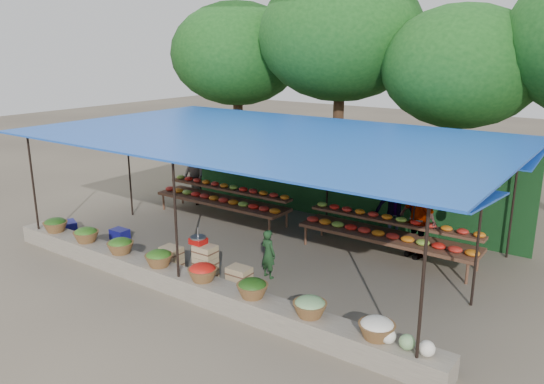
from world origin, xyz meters
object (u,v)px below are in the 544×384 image
Objects in this scene: blue_crate_front at (69,227)px; blue_crate_back at (120,234)px; crate_counter at (205,266)px; weighing_scale at (198,240)px; vendor_seated at (268,254)px.

blue_crate_front is 1.09× the size of blue_crate_back.
crate_counter is at bearing 21.81° from blue_crate_front.
crate_counter is 6.65× the size of weighing_scale.
vendor_seated is at bearing 40.92° from crate_counter.
vendor_seated is 4.44m from blue_crate_back.
vendor_seated reaches higher than blue_crate_front.
blue_crate_back is at bearing 170.94° from crate_counter.
crate_counter is 4.94m from blue_crate_front.
weighing_scale is at bearing -10.79° from blue_crate_back.
blue_crate_back is (1.54, 0.42, -0.01)m from blue_crate_front.
blue_crate_front is at bearing 178.55° from crate_counter.
weighing_scale is 0.80× the size of blue_crate_back.
blue_crate_front is at bearing 178.50° from weighing_scale.
vendor_seated is 2.18× the size of blue_crate_front.
weighing_scale is 4.83m from blue_crate_front.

